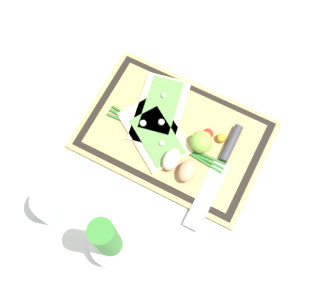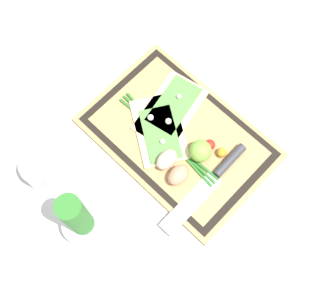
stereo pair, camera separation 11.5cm
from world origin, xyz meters
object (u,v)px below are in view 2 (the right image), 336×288
pizza_slice_near (171,109)px  egg_brown (178,175)px  cherry_tomato_red (210,145)px  cherry_tomato_yellow (222,152)px  knife (218,173)px  egg_pink (167,160)px  lime (199,152)px  pizza_slice_far (159,131)px  sauce_jar (41,171)px  herb_pot (82,222)px

pizza_slice_near → egg_brown: bearing=138.9°
cherry_tomato_red → cherry_tomato_yellow: (-0.03, -0.01, -0.00)m
knife → egg_pink: size_ratio=4.81×
knife → lime: bearing=-3.9°
egg_pink → lime: size_ratio=1.06×
egg_pink → cherry_tomato_red: egg_pink is taller
egg_pink → cherry_tomato_yellow: size_ratio=2.44×
cherry_tomato_yellow → pizza_slice_far: bearing=22.2°
pizza_slice_near → cherry_tomato_red: cherry_tomato_red is taller
lime → egg_brown: bearing=91.3°
lime → sauce_jar: (0.24, 0.30, -0.00)m
egg_pink → lime: (-0.04, -0.07, 0.01)m
egg_brown → egg_pink: (0.05, -0.01, 0.00)m
knife → herb_pot: herb_pot is taller
cherry_tomato_yellow → herb_pot: size_ratio=0.10×
lime → herb_pot: 0.32m
pizza_slice_far → herb_pot: 0.30m
cherry_tomato_red → pizza_slice_near: bearing=-3.2°
pizza_slice_near → egg_brown: size_ratio=3.66×
pizza_slice_near → lime: size_ratio=3.89×
sauce_jar → lime: bearing=-128.8°
pizza_slice_near → cherry_tomato_yellow: same height
cherry_tomato_red → herb_pot: herb_pot is taller
egg_brown → cherry_tomato_red: egg_brown is taller
pizza_slice_far → pizza_slice_near: bearing=-73.3°
knife → egg_brown: egg_brown is taller
pizza_slice_near → sauce_jar: size_ratio=2.15×
knife → herb_pot: size_ratio=1.20×
sauce_jar → herb_pot: bearing=174.6°
egg_pink → cherry_tomato_red: (-0.05, -0.10, -0.01)m
cherry_tomato_yellow → egg_brown: bearing=72.8°
pizza_slice_near → pizza_slice_far: (-0.02, 0.06, 0.00)m
pizza_slice_near → herb_pot: (-0.07, 0.36, 0.06)m
egg_pink → cherry_tomato_yellow: (-0.08, -0.11, -0.01)m
herb_pot → egg_pink: bearing=-95.5°
cherry_tomato_yellow → sauce_jar: 0.44m
sauce_jar → pizza_slice_near: bearing=-107.1°
knife → sauce_jar: (0.31, 0.29, 0.02)m
pizza_slice_far → cherry_tomato_yellow: same height
herb_pot → cherry_tomato_yellow: bearing=-106.7°
herb_pot → sauce_jar: herb_pot is taller
egg_brown → cherry_tomato_red: 0.11m
cherry_tomato_red → pizza_slice_far: bearing=25.6°
egg_brown → sauce_jar: bearing=42.6°
pizza_slice_near → knife: size_ratio=0.76×
cherry_tomato_yellow → cherry_tomato_red: bearing=9.4°
pizza_slice_near → cherry_tomato_red: (-0.14, 0.01, 0.01)m
egg_brown → cherry_tomato_red: (-0.00, -0.11, -0.01)m
knife → cherry_tomato_yellow: size_ratio=11.74×
knife → sauce_jar: bearing=43.8°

